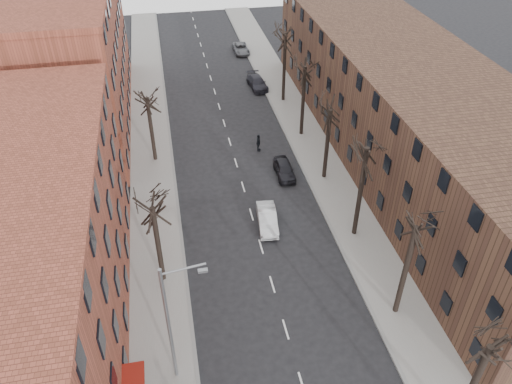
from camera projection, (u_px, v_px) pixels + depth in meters
sidewalk_left at (151, 154)px, 49.25m from camera, size 4.00×90.00×0.15m
sidewalk_right at (307, 138)px, 51.73m from camera, size 4.00×90.00×0.15m
building_left_near at (8, 266)px, 28.77m from camera, size 12.00×26.00×12.00m
building_left_far at (61, 59)px, 50.91m from camera, size 12.00×28.00×14.00m
building_right at (409, 111)px, 46.09m from camera, size 12.00×50.00×10.00m
tree_right_b at (395, 311)px, 33.69m from camera, size 5.20×5.20×10.80m
tree_right_c at (354, 234)px, 39.96m from camera, size 5.20×5.20×11.60m
tree_right_d at (324, 177)px, 46.23m from camera, size 5.20×5.20×10.00m
tree_right_e at (301, 134)px, 52.50m from camera, size 5.20×5.20×10.80m
tree_right_f at (283, 101)px, 58.77m from camera, size 5.20×5.20×11.60m
tree_left_a at (164, 279)px, 36.03m from camera, size 5.20×5.20×9.50m
tree_left_b at (156, 160)px, 48.58m from camera, size 5.20×5.20×9.50m
streetlight at (171, 321)px, 26.84m from camera, size 2.45×0.22×9.03m
silver_sedan at (267, 219)px, 40.38m from camera, size 1.88×4.33×1.38m
parked_car_near at (284, 169)px, 46.14m from camera, size 1.67×4.00×1.35m
parked_car_mid at (257, 83)px, 61.20m from camera, size 2.25×4.76×1.34m
parked_car_far at (241, 49)px, 70.38m from camera, size 2.07×4.39×1.21m
pedestrian_crossing at (258, 143)px, 49.42m from camera, size 0.68×1.14×1.82m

